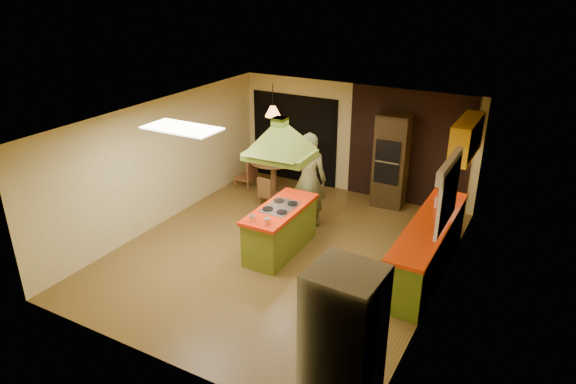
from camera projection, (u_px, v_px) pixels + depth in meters
The scene contains 21 objects.
ground at pixel (283, 252), 9.36m from camera, with size 6.50×6.50×0.00m, color brown.
room_walls at pixel (282, 189), 8.87m from camera, with size 5.50×6.50×6.50m.
ceiling_plane at pixel (282, 118), 8.38m from camera, with size 6.50×6.50×0.00m, color silver.
brick_panel at pixel (408, 148), 10.92m from camera, with size 2.64×0.03×2.50m, color #381E14.
nook_opening at pixel (294, 139), 12.21m from camera, with size 2.20×0.03×2.10m, color black.
right_counter at pixel (428, 247), 8.58m from camera, with size 0.62×3.05×0.92m.
upper_cabinets at pixel (467, 138), 9.22m from camera, with size 0.34×1.40×0.70m, color yellow.
window_right at pixel (450, 181), 7.79m from camera, with size 0.12×1.35×1.06m.
fluor_panel at pixel (182, 128), 7.90m from camera, with size 1.20×0.60×0.03m, color white.
kitchen_island at pixel (280, 229), 9.23m from camera, with size 0.72×1.74×0.89m.
range_hood at pixel (280, 132), 8.52m from camera, with size 1.13×0.84×0.80m.
man at pixel (309, 180), 10.03m from camera, with size 0.70×0.46×1.92m, color brown.
refrigerator at pixel (343, 343), 5.66m from camera, with size 0.77×0.72×1.86m, color silver.
wall_oven at pixel (391, 161), 10.89m from camera, with size 0.70×0.63×2.03m.
dining_table at pixel (274, 169), 11.73m from camera, with size 1.05×1.05×0.79m.
chair_left at pixel (246, 172), 12.03m from camera, with size 0.43×0.43×0.78m, color brown, non-canonical shape.
chair_near at pixel (269, 190), 11.19m from camera, with size 0.36×0.36×0.65m, color brown, non-canonical shape.
pendant_lamp at pixel (273, 111), 11.20m from camera, with size 0.34×0.34×0.22m, color #FF9E3F.
canister_large at pixel (443, 194), 9.17m from camera, with size 0.17×0.17×0.24m, color beige.
canister_medium at pixel (443, 195), 9.20m from camera, with size 0.15×0.15×0.20m, color #FAE3C9.
canister_small at pixel (438, 203), 8.92m from camera, with size 0.13×0.13×0.18m, color beige.
Camera 1 is at (4.02, -7.11, 4.70)m, focal length 32.00 mm.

